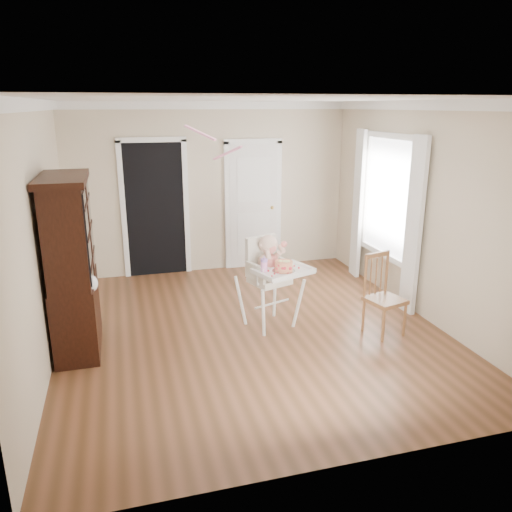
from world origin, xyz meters
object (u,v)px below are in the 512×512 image
object	(u,v)px
china_cabinet	(72,265)
dining_chair	(383,297)
cake	(284,266)
high_chair	(270,272)
sippy_cup	(264,265)

from	to	relation	value
china_cabinet	dining_chair	bearing A→B (deg)	-9.40
china_cabinet	cake	bearing A→B (deg)	-7.16
high_chair	sippy_cup	distance (m)	0.30
high_chair	cake	bearing A→B (deg)	-90.89
sippy_cup	cake	bearing A→B (deg)	-12.62
cake	sippy_cup	world-z (taller)	sippy_cup
sippy_cup	china_cabinet	size ratio (longest dim) A/B	0.10
sippy_cup	china_cabinet	distance (m)	2.12
cake	china_cabinet	xyz separation A→B (m)	(-2.33, 0.29, 0.12)
sippy_cup	china_cabinet	bearing A→B (deg)	173.43
sippy_cup	dining_chair	size ratio (longest dim) A/B	0.20
dining_chair	high_chair	bearing A→B (deg)	141.97
cake	dining_chair	distance (m)	1.26
high_chair	dining_chair	bearing A→B (deg)	-42.86
high_chair	china_cabinet	distance (m)	2.26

